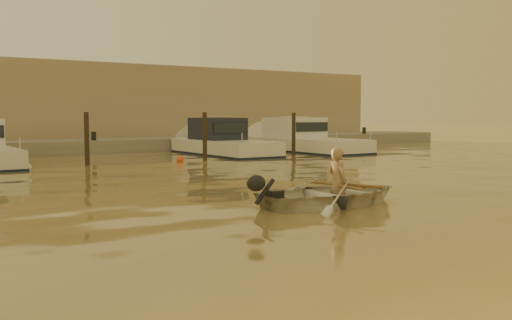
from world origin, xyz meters
TOP-DOWN VIEW (x-y plane):
  - ground_plane at (0.00, 0.00)m, footprint 160.00×160.00m
  - dinghy at (1.32, 1.55)m, footprint 3.47×2.56m
  - person at (1.42, 1.54)m, footprint 0.39×0.57m
  - outboard_motor at (-0.18, 1.62)m, footprint 0.92×0.44m
  - oar_port at (1.57, 1.53)m, footprint 0.40×2.08m
  - oar_starboard at (1.37, 1.54)m, footprint 0.52×2.06m
  - moored_boat_4 at (7.02, 16.00)m, footprint 2.43×7.42m
  - moored_boat_5 at (11.78, 16.00)m, footprint 2.66×8.78m
  - piling_2 at (-0.20, 13.80)m, footprint 0.18×0.18m
  - piling_3 at (4.80, 13.80)m, footprint 0.18×0.18m
  - piling_4 at (9.50, 13.80)m, footprint 0.18×0.18m
  - fender_c at (-2.53, 12.85)m, footprint 0.30×0.30m
  - fender_d at (3.44, 13.39)m, footprint 0.30×0.30m
  - fender_e at (7.94, 13.20)m, footprint 0.30×0.30m
  - quay at (0.00, 21.50)m, footprint 52.00×4.00m
  - waterfront_building at (0.00, 27.00)m, footprint 46.00×7.00m

SIDE VIEW (x-z plane):
  - ground_plane at x=0.00m, z-range 0.00..0.00m
  - fender_c at x=-2.53m, z-range -0.05..0.25m
  - fender_d at x=3.44m, z-range -0.05..0.25m
  - fender_e at x=7.94m, z-range -0.05..0.25m
  - quay at x=0.00m, z-range -0.35..0.65m
  - dinghy at x=1.32m, z-range -0.12..0.57m
  - outboard_motor at x=-0.18m, z-range -0.07..0.63m
  - oar_port at x=1.57m, z-range 0.35..0.49m
  - oar_starboard at x=1.37m, z-range 0.35..0.49m
  - person at x=1.42m, z-range -0.30..1.21m
  - moored_boat_4 at x=7.02m, z-range -0.25..1.50m
  - moored_boat_5 at x=11.78m, z-range -0.25..1.50m
  - piling_2 at x=-0.20m, z-range -0.20..2.00m
  - piling_3 at x=4.80m, z-range -0.20..2.00m
  - piling_4 at x=9.50m, z-range -0.20..2.00m
  - waterfront_building at x=0.00m, z-range 0.00..4.80m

